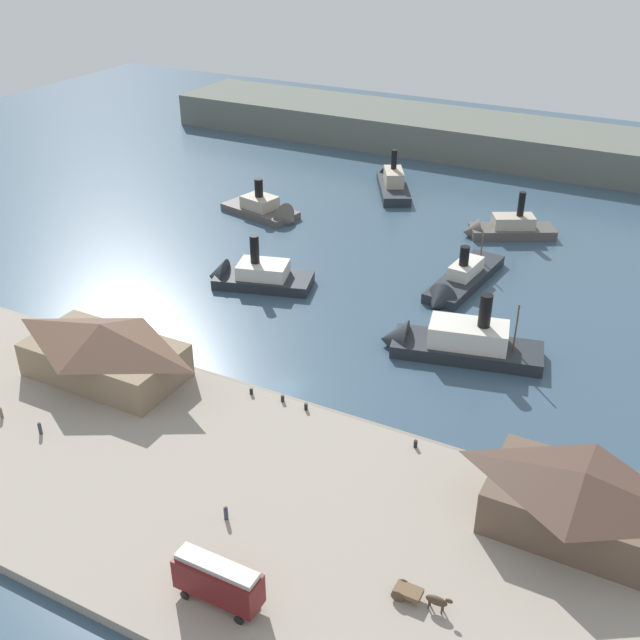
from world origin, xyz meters
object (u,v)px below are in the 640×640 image
mooring_post_center_east (283,398)px  mooring_post_west (306,406)px  ferry_outer_harbor (458,283)px  ferry_moored_west (503,229)px  ferry_near_quay (269,211)px  mooring_post_east (416,444)px  mooring_post_center_west (251,391)px  ferry_approaching_east (251,276)px  pedestrian_near_cart (40,428)px  ferry_mid_harbor (450,342)px  street_tram (218,580)px  pedestrian_near_east_shed (226,513)px  pedestrian_walking_east (1,413)px  ferry_shed_customs_shed (104,350)px  ferry_shed_west_terminal (579,500)px  horse_cart (419,595)px  ferry_moored_east (392,182)px

mooring_post_center_east → mooring_post_west: 3.39m
ferry_outer_harbor → mooring_post_west: bearing=-97.1°
ferry_moored_west → ferry_near_quay: bearing=-164.5°
mooring_post_east → mooring_post_center_west: 22.15m
ferry_approaching_east → pedestrian_near_cart: bearing=-89.6°
mooring_post_east → ferry_approaching_east: bearing=144.6°
pedestrian_near_cart → mooring_post_west: (25.11, 18.50, -0.32)m
mooring_post_center_east → ferry_mid_harbor: bearing=58.0°
ferry_outer_harbor → mooring_post_center_west: bearing=-107.0°
mooring_post_east → ferry_outer_harbor: (-9.27, 42.28, -0.44)m
mooring_post_east → ferry_near_quay: 76.30m
street_tram → pedestrian_near_east_shed: 10.33m
street_tram → pedestrian_walking_east: street_tram is taller
ferry_shed_customs_shed → pedestrian_near_east_shed: (28.38, -14.73, -3.08)m
ferry_shed_west_terminal → ferry_mid_harbor: size_ratio=0.75×
ferry_moored_west → ferry_approaching_east: bearing=-128.4°
horse_cart → ferry_moored_east: size_ratio=0.27×
mooring_post_center_west → pedestrian_near_cart: bearing=-133.7°
pedestrian_walking_east → pedestrian_near_cart: bearing=-0.9°
ferry_shed_west_terminal → pedestrian_walking_east: size_ratio=10.84×
pedestrian_near_east_shed → mooring_post_east: (12.67, 19.51, -0.36)m
pedestrian_near_east_shed → mooring_post_center_west: bearing=115.6°
pedestrian_near_cart → ferry_moored_east: size_ratio=0.08×
ferry_shed_west_terminal → ferry_near_quay: ferry_shed_west_terminal is taller
mooring_post_east → ferry_approaching_east: 49.02m
ferry_near_quay → horse_cart: bearing=-51.1°
horse_cart → pedestrian_near_cart: 47.89m
ferry_shed_west_terminal → pedestrian_near_east_shed: 34.76m
pedestrian_walking_east → mooring_post_center_east: pedestrian_walking_east is taller
ferry_shed_west_terminal → mooring_post_center_west: bearing=173.3°
horse_cart → ferry_moored_east: bearing=114.1°
ferry_shed_west_terminal → pedestrian_near_cart: 59.74m
ferry_moored_west → ferry_shed_customs_shed: bearing=-113.9°
horse_cart → mooring_post_center_west: horse_cart is taller
mooring_post_center_west → ferry_near_quay: (-30.46, 54.98, -0.40)m
ferry_shed_customs_shed → mooring_post_east: 41.46m
horse_cart → ferry_outer_harbor: (-17.53, 62.53, -0.92)m
street_tram → ferry_near_quay: (-45.11, 83.54, -2.60)m
street_tram → ferry_near_quay: 94.97m
mooring_post_west → pedestrian_walking_east: bearing=-149.8°
ferry_shed_west_terminal → ferry_outer_harbor: ferry_shed_west_terminal is taller
street_tram → ferry_moored_east: (-29.92, 110.01, -2.23)m
ferry_shed_customs_shed → ferry_near_quay: 61.28m
mooring_post_west → ferry_near_quay: ferry_near_quay is taller
pedestrian_walking_east → ferry_mid_harbor: size_ratio=0.07×
mooring_post_center_east → mooring_post_east: (17.86, -0.73, 0.00)m
horse_cart → ferry_moored_east: ferry_moored_east is taller
ferry_shed_west_terminal → street_tram: 35.29m
pedestrian_walking_east → ferry_approaching_east: size_ratio=0.09×
mooring_post_east → ferry_moored_west: bearing=97.6°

